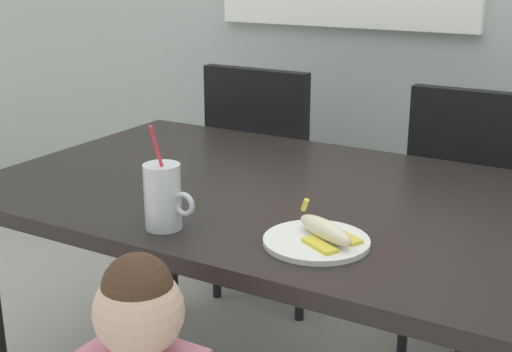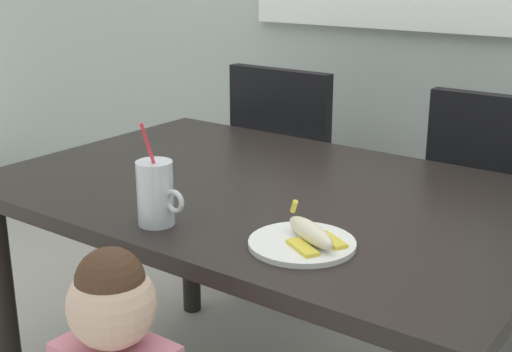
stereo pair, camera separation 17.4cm
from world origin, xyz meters
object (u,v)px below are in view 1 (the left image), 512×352
Objects in this scene: peeled_banana at (325,231)px; dining_chair_left at (270,172)px; milk_cup at (163,200)px; dining_table at (265,219)px; dining_chair_right at (477,210)px; snack_plate at (316,241)px.

dining_chair_left is at bearing 124.46° from peeled_banana.
dining_table is at bearing 82.23° from milk_cup.
dining_chair_right is at bearing 66.52° from milk_cup.
dining_table is 8.70× the size of peeled_banana.
dining_chair_right is 4.17× the size of snack_plate.
dining_chair_left is (-0.39, 0.73, -0.12)m from dining_table.
dining_table is 1.54× the size of dining_chair_right.
snack_plate is at bearing -44.96° from dining_table.
milk_cup is at bearing -165.20° from snack_plate.
snack_plate is 1.35× the size of peeled_banana.
milk_cup is 0.35m from snack_plate.
milk_cup reaches higher than dining_chair_right.
dining_chair_right is (0.42, 0.70, -0.12)m from dining_table.
dining_chair_right is at bearing 178.07° from dining_chair_left.
dining_chair_left is at bearing 123.60° from snack_plate.
dining_table is 0.83m from dining_chair_left.
dining_chair_left and dining_chair_right have the same top height.
dining_chair_right is 5.64× the size of peeled_banana.
snack_plate is at bearing 14.80° from milk_cup.
dining_table is 0.42m from snack_plate.
peeled_banana reaches higher than snack_plate.
dining_chair_right is at bearing 82.55° from snack_plate.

